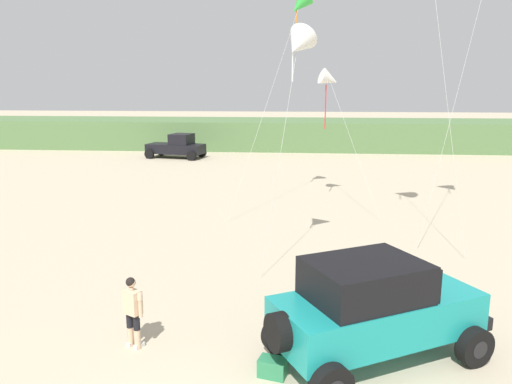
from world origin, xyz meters
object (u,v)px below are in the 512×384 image
(kite_pink_ribbon, at_px, (329,80))
(kite_blue_swept, at_px, (300,5))
(distant_pickup, at_px, (177,147))
(jeep, at_px, (375,308))
(cooler_box, at_px, (273,367))
(person_watching, at_px, (132,308))
(kite_purple_stunt, at_px, (298,44))

(kite_pink_ribbon, relative_size, kite_blue_swept, 0.66)
(distant_pickup, relative_size, kite_pink_ribbon, 0.73)
(jeep, height_order, kite_pink_ribbon, kite_pink_ribbon)
(distant_pickup, bearing_deg, cooler_box, -72.76)
(jeep, xyz_separation_m, kite_blue_swept, (-1.78, 14.69, 8.26))
(cooler_box, bearing_deg, person_watching, 179.37)
(jeep, distance_m, distant_pickup, 32.10)
(distant_pickup, bearing_deg, person_watching, -77.96)
(jeep, relative_size, distant_pickup, 1.02)
(jeep, distance_m, person_watching, 5.27)
(cooler_box, xyz_separation_m, kite_pink_ribbon, (1.80, 15.70, 5.88))
(kite_purple_stunt, xyz_separation_m, kite_pink_ribbon, (1.46, 9.07, -0.93))
(cooler_box, relative_size, kite_pink_ribbon, 0.08)
(jeep, height_order, person_watching, jeep)
(jeep, relative_size, cooler_box, 8.91)
(person_watching, height_order, kite_blue_swept, kite_blue_swept)
(person_watching, distance_m, kite_pink_ribbon, 16.46)
(kite_purple_stunt, height_order, kite_blue_swept, kite_blue_swept)
(jeep, bearing_deg, kite_blue_swept, 96.89)
(distant_pickup, distance_m, kite_pink_ribbon, 19.52)
(distant_pickup, xyz_separation_m, kite_purple_stunt, (9.88, -24.11, 6.06))
(kite_purple_stunt, bearing_deg, cooler_box, -92.95)
(kite_pink_ribbon, bearing_deg, distant_pickup, 127.03)
(jeep, xyz_separation_m, person_watching, (-5.26, 0.05, -0.26))
(cooler_box, relative_size, kite_purple_stunt, 0.07)
(person_watching, relative_size, kite_blue_swept, 0.17)
(person_watching, bearing_deg, kite_pink_ribbon, 71.47)
(person_watching, distance_m, cooler_box, 3.37)
(kite_blue_swept, bearing_deg, jeep, -83.11)
(kite_purple_stunt, xyz_separation_m, kite_blue_swept, (-0.02, 8.88, 2.46))
(distant_pickup, relative_size, kite_blue_swept, 0.48)
(cooler_box, distance_m, kite_blue_swept, 18.07)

